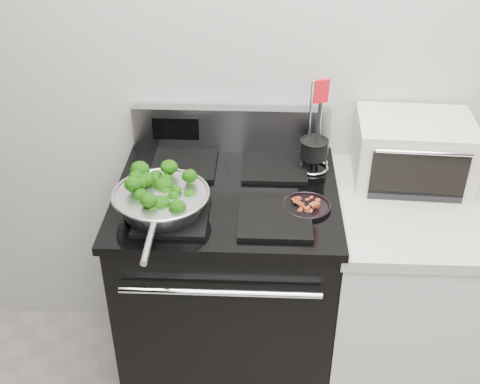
# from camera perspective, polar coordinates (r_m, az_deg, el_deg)

# --- Properties ---
(back_wall) EXTENTS (4.00, 0.02, 2.70)m
(back_wall) POSITION_cam_1_polar(r_m,az_deg,el_deg) (2.26, 6.98, 13.23)
(back_wall) COLOR silver
(back_wall) RESTS_ON ground
(gas_range) EXTENTS (0.79, 0.69, 1.13)m
(gas_range) POSITION_cam_1_polar(r_m,az_deg,el_deg) (2.41, -1.15, -9.16)
(gas_range) COLOR black
(gas_range) RESTS_ON floor
(counter) EXTENTS (0.62, 0.68, 0.92)m
(counter) POSITION_cam_1_polar(r_m,az_deg,el_deg) (2.48, 15.08, -9.83)
(counter) COLOR white
(counter) RESTS_ON floor
(skillet) EXTENTS (0.32, 0.51, 0.07)m
(skillet) POSITION_cam_1_polar(r_m,az_deg,el_deg) (2.00, -7.48, -0.83)
(skillet) COLOR silver
(skillet) RESTS_ON gas_range
(broccoli_pile) EXTENTS (0.25, 0.25, 0.09)m
(broccoli_pile) POSITION_cam_1_polar(r_m,az_deg,el_deg) (1.99, -7.51, -0.34)
(broccoli_pile) COLOR black
(broccoli_pile) RESTS_ON skillet
(bacon_plate) EXTENTS (0.17, 0.17, 0.04)m
(bacon_plate) POSITION_cam_1_polar(r_m,az_deg,el_deg) (2.04, 6.33, -1.10)
(bacon_plate) COLOR black
(bacon_plate) RESTS_ON gas_range
(utensil_holder) EXTENTS (0.12, 0.12, 0.36)m
(utensil_holder) POSITION_cam_1_polar(r_m,az_deg,el_deg) (2.24, 7.00, 3.64)
(utensil_holder) COLOR silver
(utensil_holder) RESTS_ON gas_range
(toaster_oven) EXTENTS (0.43, 0.34, 0.24)m
(toaster_oven) POSITION_cam_1_polar(r_m,az_deg,el_deg) (2.28, 16.06, 3.80)
(toaster_oven) COLOR silver
(toaster_oven) RESTS_ON counter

